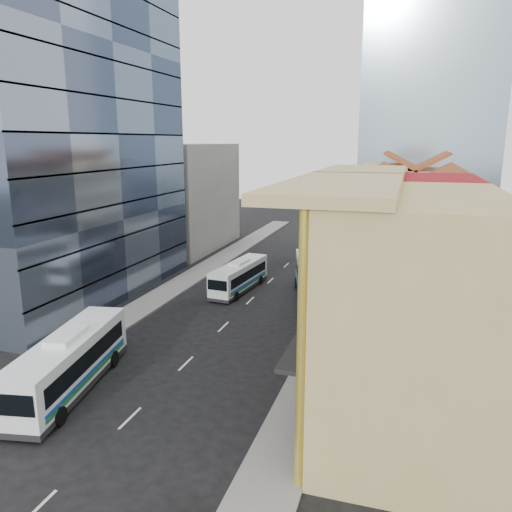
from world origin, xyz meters
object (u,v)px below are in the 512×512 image
(office_tower, at_px, (60,134))
(bus_left_far, at_px, (239,276))
(sedan_left, at_px, (39,393))
(bus_right, at_px, (313,279))
(bus_left_near, at_px, (69,361))
(shophouse_tan, at_px, (412,313))

(office_tower, xyz_separation_m, bus_left_far, (15.00, 5.75, -13.48))
(bus_left_far, height_order, sedan_left, bus_left_far)
(bus_left_far, relative_size, bus_right, 0.78)
(sedan_left, bearing_deg, bus_left_near, 72.94)
(bus_right, bearing_deg, sedan_left, -130.08)
(shophouse_tan, xyz_separation_m, sedan_left, (-19.50, -4.32, -5.23))
(bus_left_far, distance_m, sedan_left, 24.34)
(bus_right, xyz_separation_m, sedan_left, (-11.00, -23.25, -1.19))
(office_tower, height_order, sedan_left, office_tower)
(bus_right, bearing_deg, office_tower, 177.59)
(bus_left_far, bearing_deg, office_tower, -153.29)
(office_tower, height_order, bus_left_far, office_tower)
(shophouse_tan, xyz_separation_m, office_tower, (-31.00, 14.00, 9.00))
(bus_left_far, bearing_deg, bus_right, -0.51)
(bus_left_far, bearing_deg, shophouse_tan, -45.25)
(bus_left_near, distance_m, bus_right, 23.64)
(office_tower, distance_m, bus_left_far, 20.97)
(shophouse_tan, relative_size, sedan_left, 3.08)
(office_tower, bearing_deg, bus_left_far, 20.97)
(shophouse_tan, bearing_deg, sedan_left, -167.50)
(shophouse_tan, relative_size, bus_left_near, 1.24)
(bus_left_near, xyz_separation_m, bus_left_far, (2.99, 22.00, -0.29))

